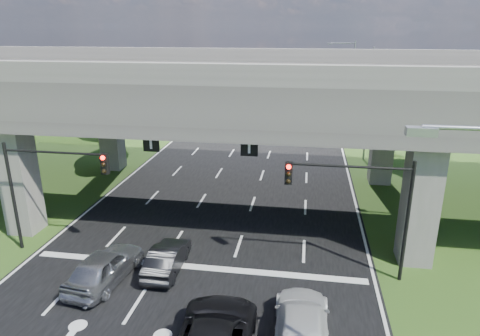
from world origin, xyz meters
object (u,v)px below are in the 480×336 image
(car_dark, at_px, (167,258))
(car_white, at_px, (301,325))
(signal_right, at_px, (361,197))
(car_silver, at_px, (105,267))
(streetlight_far, at_px, (364,95))
(signal_left, at_px, (47,179))
(streetlight_beyond, at_px, (349,76))

(car_dark, relative_size, car_white, 0.78)
(signal_right, height_order, car_silver, signal_right)
(streetlight_far, xyz_separation_m, car_silver, (-13.98, -22.44, -5.00))
(signal_left, bearing_deg, signal_right, 0.00)
(signal_left, xyz_separation_m, car_silver, (3.94, -2.38, -3.34))
(car_silver, height_order, car_dark, car_silver)
(car_silver, relative_size, car_white, 0.91)
(streetlight_beyond, bearing_deg, streetlight_far, -90.00)
(streetlight_beyond, bearing_deg, signal_left, -116.43)
(streetlight_beyond, height_order, car_white, streetlight_beyond)
(car_white, bearing_deg, streetlight_beyond, -97.39)
(signal_right, relative_size, car_silver, 1.25)
(streetlight_far, distance_m, car_white, 26.01)
(streetlight_far, bearing_deg, streetlight_beyond, 90.00)
(car_silver, distance_m, car_white, 9.64)
(signal_left, height_order, streetlight_beyond, streetlight_beyond)
(signal_right, xyz_separation_m, car_white, (-2.43, -5.02, -3.40))
(streetlight_far, relative_size, car_silver, 2.09)
(streetlight_far, xyz_separation_m, car_white, (-4.71, -25.07, -5.06))
(signal_right, height_order, streetlight_beyond, streetlight_beyond)
(signal_right, xyz_separation_m, streetlight_beyond, (2.27, 36.06, 1.66))
(car_dark, bearing_deg, signal_left, -9.25)
(streetlight_beyond, height_order, car_dark, streetlight_beyond)
(signal_left, relative_size, streetlight_beyond, 0.60)
(streetlight_beyond, bearing_deg, car_white, -96.53)
(streetlight_beyond, height_order, car_silver, streetlight_beyond)
(signal_left, xyz_separation_m, car_dark, (6.53, -0.94, -3.48))
(car_dark, xyz_separation_m, car_white, (6.69, -4.07, 0.09))
(signal_right, height_order, car_white, signal_right)
(signal_right, height_order, car_dark, signal_right)
(car_white, bearing_deg, car_dark, -32.21)
(signal_left, xyz_separation_m, car_white, (13.22, -5.02, -3.40))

